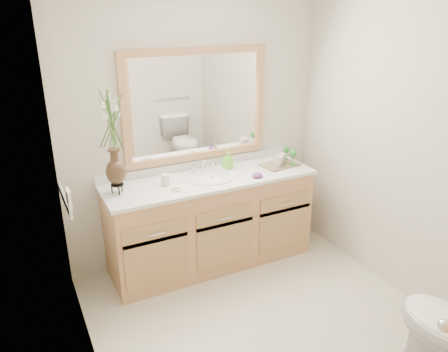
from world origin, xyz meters
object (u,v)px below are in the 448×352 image
soap_bottle (228,161)px  flower_vase (112,130)px  tumbler (166,180)px  tray (279,165)px

soap_bottle → flower_vase: bearing=174.3°
tumbler → soap_bottle: 0.65m
flower_vase → tray: 1.57m
soap_bottle → tray: soap_bottle is taller
tray → soap_bottle: bearing=154.3°
tumbler → tray: bearing=-1.7°
flower_vase → tray: flower_vase is taller
flower_vase → soap_bottle: (1.03, 0.11, -0.44)m
tumbler → soap_bottle: size_ratio=0.63×
tumbler → soap_bottle: (0.64, 0.12, 0.03)m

